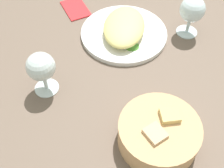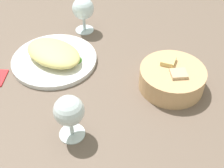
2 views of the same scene
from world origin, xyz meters
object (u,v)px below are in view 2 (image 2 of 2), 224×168
Objects in this scene: plate at (55,60)px; wine_glass_near at (69,112)px; bread_basket at (172,78)px; wine_glass_far at (83,10)px.

wine_glass_near is (27.65, -7.18, 7.03)cm from plate.
bread_basket is 30.85cm from wine_glass_near.
plate is 2.13× the size of wine_glass_far.
wine_glass_near reaches higher than bread_basket.
wine_glass_near reaches higher than plate.
plate is 20.38cm from wine_glass_far.
wine_glass_far reaches higher than bread_basket.
bread_basket is at bearing 41.13° from plate.
wine_glass_near is at bearing -30.80° from wine_glass_far.
wine_glass_near is (0.95, -30.49, 4.61)cm from bread_basket.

